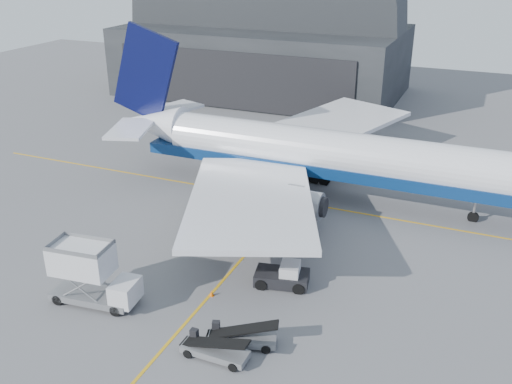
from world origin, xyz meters
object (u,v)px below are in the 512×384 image
at_px(belt_loader_a, 241,337).
at_px(catering_truck, 91,275).
at_px(pushback_tug, 284,276).
at_px(airliner, 312,152).
at_px(belt_loader_b, 214,350).

bearing_deg(belt_loader_a, catering_truck, 161.89).
relative_size(pushback_tug, belt_loader_a, 0.93).
height_order(airliner, belt_loader_a, airliner).
height_order(belt_loader_a, belt_loader_b, belt_loader_a).
bearing_deg(belt_loader_b, belt_loader_a, 59.97).
relative_size(airliner, pushback_tug, 10.57).
bearing_deg(airliner, belt_loader_b, -85.03).
relative_size(catering_truck, pushback_tug, 1.52).
distance_m(airliner, catering_truck, 28.39).
bearing_deg(belt_loader_a, airliner, 80.41).
xyz_separation_m(belt_loader_a, belt_loader_b, (-1.15, -1.97, -0.01)).
xyz_separation_m(catering_truck, pushback_tug, (12.97, 8.23, -1.69)).
bearing_deg(catering_truck, pushback_tug, 26.07).
height_order(airliner, belt_loader_b, airliner).
bearing_deg(belt_loader_a, belt_loader_b, -137.57).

